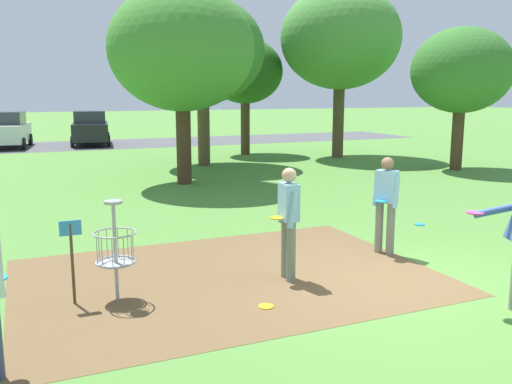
# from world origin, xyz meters

# --- Properties ---
(ground_plane) EXTENTS (160.00, 160.00, 0.00)m
(ground_plane) POSITION_xyz_m (0.00, 0.00, 0.00)
(ground_plane) COLOR #518438
(dirt_tee_pad) EXTENTS (6.27, 4.49, 0.01)m
(dirt_tee_pad) POSITION_xyz_m (-2.24, 1.27, 0.00)
(dirt_tee_pad) COLOR brown
(dirt_tee_pad) RESTS_ON ground
(disc_golf_basket) EXTENTS (0.98, 0.58, 1.39)m
(disc_golf_basket) POSITION_xyz_m (-4.02, 0.97, 0.75)
(disc_golf_basket) COLOR #9E9EA3
(disc_golf_basket) RESTS_ON ground
(player_foreground_watching) EXTENTS (0.41, 0.48, 1.71)m
(player_foreground_watching) POSITION_xyz_m (-1.43, 0.81, 0.97)
(player_foreground_watching) COLOR slate
(player_foreground_watching) RESTS_ON ground
(player_throwing) EXTENTS (0.45, 0.49, 1.71)m
(player_throwing) POSITION_xyz_m (0.73, 1.35, 0.97)
(player_throwing) COLOR slate
(player_throwing) RESTS_ON ground
(frisbee_by_tee) EXTENTS (0.20, 0.20, 0.02)m
(frisbee_by_tee) POSITION_xyz_m (-2.20, -0.07, 0.01)
(frisbee_by_tee) COLOR gold
(frisbee_by_tee) RESTS_ON ground
(frisbee_mid_grass) EXTENTS (0.22, 0.22, 0.02)m
(frisbee_mid_grass) POSITION_xyz_m (2.72, 2.79, 0.01)
(frisbee_mid_grass) COLOR #1E93DB
(frisbee_mid_grass) RESTS_ON ground
(tree_near_left) EXTENTS (4.70, 4.70, 6.36)m
(tree_near_left) POSITION_xyz_m (1.52, 13.95, 4.35)
(tree_near_left) COLOR brown
(tree_near_left) RESTS_ON ground
(tree_near_right) EXTENTS (5.11, 5.11, 7.26)m
(tree_near_right) POSITION_xyz_m (7.78, 14.31, 5.07)
(tree_near_right) COLOR brown
(tree_near_right) RESTS_ON ground
(tree_mid_left) EXTENTS (3.40, 3.40, 5.19)m
(tree_mid_left) POSITION_xyz_m (4.49, 16.97, 3.71)
(tree_mid_left) COLOR #4C3823
(tree_mid_left) RESTS_ON ground
(tree_mid_center) EXTENTS (3.58, 3.58, 5.10)m
(tree_mid_center) POSITION_xyz_m (9.67, 9.16, 3.56)
(tree_mid_center) COLOR #4C3823
(tree_mid_center) RESTS_ON ground
(tree_mid_right) EXTENTS (4.39, 4.39, 5.96)m
(tree_mid_right) POSITION_xyz_m (-0.39, 10.06, 4.07)
(tree_mid_right) COLOR #422D1E
(tree_mid_right) RESTS_ON ground
(parking_lot_strip) EXTENTS (36.00, 6.00, 0.01)m
(parking_lot_strip) POSITION_xyz_m (0.00, 24.52, 0.00)
(parking_lot_strip) COLOR #4C4C51
(parking_lot_strip) RESTS_ON ground
(parked_car_leftmost) EXTENTS (2.42, 4.42, 1.84)m
(parked_car_leftmost) POSITION_xyz_m (-5.57, 24.63, 0.92)
(parked_car_leftmost) COLOR silver
(parked_car_leftmost) RESTS_ON ground
(parked_car_center_left) EXTENTS (2.39, 4.40, 1.84)m
(parked_car_center_left) POSITION_xyz_m (-1.48, 24.48, 0.92)
(parked_car_center_left) COLOR black
(parked_car_center_left) RESTS_ON ground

